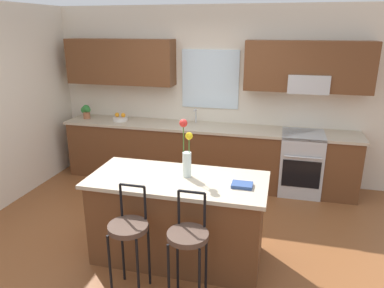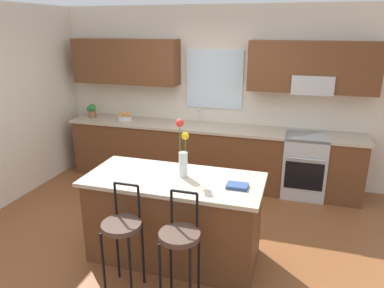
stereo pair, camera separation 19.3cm
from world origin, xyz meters
name	(u,v)px [view 2 (the right image)]	position (x,y,z in m)	size (l,w,h in m)	color
ground_plane	(173,237)	(0.00, 0.00, 0.00)	(14.00, 14.00, 0.00)	brown
back_wall_assembly	(216,85)	(0.03, 1.98, 1.51)	(5.60, 0.50, 2.70)	beige
counter_run	(209,154)	(0.00, 1.70, 0.47)	(4.56, 0.64, 0.92)	brown
sink_faucet	(199,115)	(-0.20, 1.84, 1.06)	(0.02, 0.13, 0.23)	#B7BABC
oven_range	(304,165)	(1.45, 1.68, 0.46)	(0.60, 0.64, 0.92)	#B7BABC
kitchen_island	(174,218)	(0.14, -0.33, 0.46)	(1.81, 0.83, 0.92)	brown
bar_stool_near	(122,230)	(-0.13, -0.96, 0.64)	(0.36, 0.36, 1.04)	black
bar_stool_middle	(180,240)	(0.42, -0.96, 0.64)	(0.36, 0.36, 1.04)	black
flower_vase	(183,153)	(0.22, -0.26, 1.17)	(0.14, 0.09, 0.60)	silver
cookbook	(237,186)	(0.80, -0.37, 0.94)	(0.20, 0.15, 0.03)	navy
fruit_bowl_oranges	(125,117)	(-1.43, 1.70, 0.96)	(0.24, 0.24, 0.13)	silver
potted_plant_small	(92,110)	(-2.04, 1.70, 1.05)	(0.18, 0.13, 0.23)	#9E5B3D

